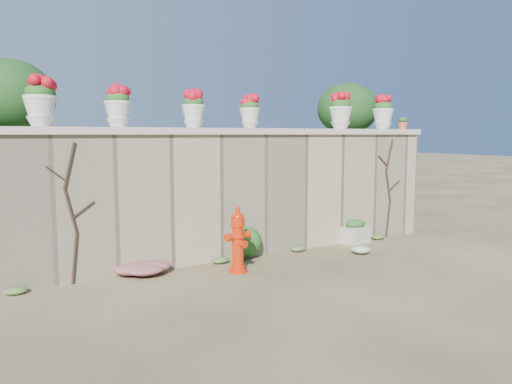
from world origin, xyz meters
TOP-DOWN VIEW (x-y plane):
  - ground at (0.00, 0.00)m, footprint 80.00×80.00m
  - stone_wall at (0.00, 1.80)m, footprint 8.00×0.40m
  - wall_cap at (0.00, 1.80)m, footprint 8.10×0.52m
  - raised_fill at (0.00, 5.00)m, footprint 9.00×6.00m
  - back_shrub_left at (-3.20, 3.00)m, footprint 1.30×1.30m
  - back_shrub_right at (3.40, 3.00)m, footprint 1.30×1.30m
  - vine_left at (-2.67, 1.58)m, footprint 0.60×0.04m
  - vine_right at (3.23, 1.58)m, footprint 0.60×0.04m
  - fire_hydrant at (-0.51, 0.93)m, footprint 0.42×0.30m
  - planter_box at (2.31, 1.50)m, footprint 0.57×0.38m
  - green_shrub at (0.03, 1.55)m, footprint 0.66×0.59m
  - magenta_clump at (-1.66, 1.43)m, footprint 0.92×0.61m
  - white_flowers at (1.80, 0.83)m, footprint 0.48×0.38m
  - urn_pot_0 at (-2.96, 1.80)m, footprint 0.41×0.41m
  - urn_pot_1 at (-1.95, 1.80)m, footprint 0.38×0.38m
  - urn_pot_2 at (-0.79, 1.80)m, footprint 0.36×0.36m
  - urn_pot_3 at (0.22, 1.80)m, footprint 0.34×0.34m
  - urn_pot_4 at (2.16, 1.80)m, footprint 0.42×0.42m
  - urn_pot_5 at (3.24, 1.80)m, footprint 0.41×0.41m
  - terracotta_pot at (3.80, 1.80)m, footprint 0.20×0.20m

SIDE VIEW (x-z plane):
  - ground at x=0.00m, z-range 0.00..0.00m
  - white_flowers at x=1.80m, z-range 0.00..0.17m
  - magenta_clump at x=-1.66m, z-range 0.00..0.24m
  - planter_box at x=2.31m, z-range -0.02..0.42m
  - green_shrub at x=0.03m, z-range 0.00..0.63m
  - fire_hydrant at x=-0.51m, z-range 0.00..0.96m
  - vine_left at x=-2.67m, z-range 0.04..1.94m
  - vine_right at x=3.23m, z-range 0.04..1.94m
  - stone_wall at x=0.00m, z-range 0.00..2.00m
  - raised_fill at x=0.00m, z-range 0.00..2.00m
  - wall_cap at x=0.00m, z-range 2.00..2.10m
  - terracotta_pot at x=3.80m, z-range 2.09..2.33m
  - urn_pot_3 at x=0.22m, z-range 2.10..2.63m
  - urn_pot_2 at x=-0.79m, z-range 2.10..2.66m
  - urn_pot_1 at x=-1.95m, z-range 2.10..2.69m
  - urn_pot_5 at x=3.24m, z-range 2.10..2.74m
  - urn_pot_0 at x=-2.96m, z-range 2.10..2.75m
  - urn_pot_4 at x=2.16m, z-range 2.10..2.75m
  - back_shrub_left at x=-3.20m, z-range 2.00..3.10m
  - back_shrub_right at x=3.40m, z-range 2.00..3.10m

